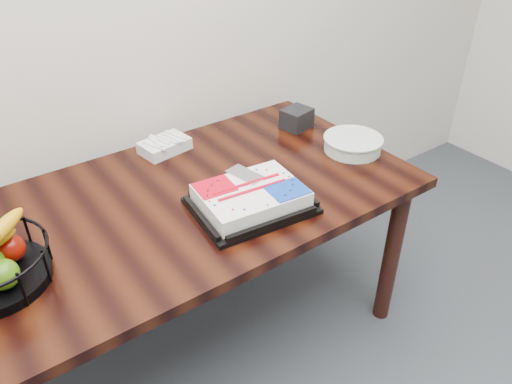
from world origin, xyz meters
TOP-DOWN VIEW (x-y plane):
  - table at (0.00, 2.00)m, footprint 1.80×0.90m
  - cake_tray at (0.22, 1.81)m, footprint 0.42×0.35m
  - plate_stack at (0.79, 1.90)m, footprint 0.24×0.24m
  - fork_bag at (0.16, 2.34)m, footprint 0.21×0.15m
  - napkin_box at (0.74, 2.19)m, footprint 0.14×0.13m

SIDE VIEW (x-z plane):
  - table at x=0.00m, z-range 0.29..1.04m
  - fork_bag at x=0.16m, z-range 0.75..0.81m
  - plate_stack at x=0.79m, z-range 0.75..0.81m
  - cake_tray at x=0.22m, z-range 0.75..0.83m
  - napkin_box at x=0.74m, z-range 0.75..0.84m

